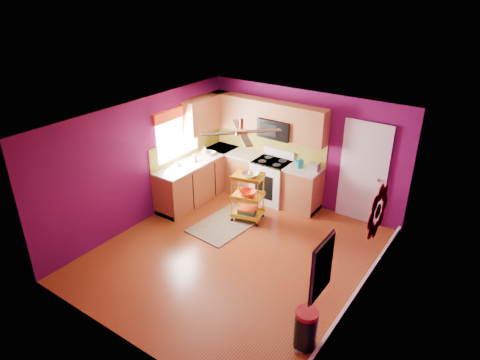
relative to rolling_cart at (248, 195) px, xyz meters
The scene contains 18 objects.
ground 1.38m from the rolling_cart, 66.61° to the right, with size 5.00×5.00×0.00m, color maroon.
room_envelope 1.66m from the rolling_cart, 65.50° to the right, with size 4.54×5.04×2.52m.
lower_cabinets 1.08m from the rolling_cart, 142.06° to the left, with size 2.81×2.31×0.94m.
electric_range 1.02m from the rolling_cart, 92.77° to the left, with size 0.76×0.66×1.13m.
upper_cabinetry 1.76m from the rolling_cart, 126.16° to the left, with size 2.80×2.30×1.26m.
left_window 2.08m from the rolling_cart, behind, with size 0.08×1.35×1.08m.
panel_door 2.31m from the rolling_cart, 35.27° to the left, with size 0.95×0.11×2.15m.
right_wall_art 3.23m from the rolling_cart, 28.74° to the right, with size 0.04×2.74×1.04m.
ceiling_fan 2.03m from the rolling_cart, 62.39° to the right, with size 1.01×1.01×0.26m.
shag_rug 0.73m from the rolling_cart, 121.84° to the right, with size 0.92×1.50×0.02m, color black.
rolling_cart is the anchor object (origin of this frame).
trash_can 3.42m from the rolling_cart, 43.01° to the right, with size 0.41×0.41×0.60m.
teal_kettle 1.28m from the rolling_cart, 61.33° to the left, with size 0.18×0.18×0.21m.
toaster 1.48m from the rolling_cart, 49.99° to the left, with size 0.22×0.15×0.18m, color beige.
soap_bottle_a 1.48m from the rolling_cart, behind, with size 0.08×0.09×0.19m, color #EA3F72.
soap_bottle_b 1.64m from the rolling_cart, 161.91° to the left, with size 0.14×0.14×0.19m, color white.
counter_dish 1.55m from the rolling_cart, 159.12° to the left, with size 0.26×0.26×0.06m, color white.
counter_cup 1.62m from the rolling_cart, 167.40° to the right, with size 0.12×0.12×0.09m, color white.
Camera 1 is at (3.72, -5.19, 4.58)m, focal length 32.00 mm.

